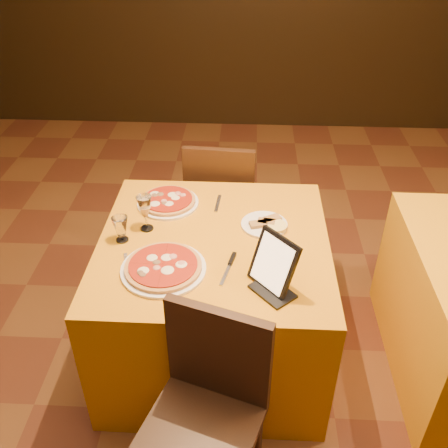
{
  "coord_description": "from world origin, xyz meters",
  "views": [
    {
      "loc": [
        -0.09,
        -1.48,
        2.18
      ],
      "look_at": [
        -0.19,
        0.4,
        0.86
      ],
      "focal_mm": 40.0,
      "sensor_mm": 36.0,
      "label": 1
    }
  ],
  "objects_px": {
    "main_table": "(215,298)",
    "chair_main_far": "(223,200)",
    "wine_glass": "(145,213)",
    "water_glass": "(121,229)",
    "pizza_far": "(168,202)",
    "pizza_near": "(163,268)",
    "tablet": "(274,263)",
    "chair_main_near": "(200,431)"
  },
  "relations": [
    {
      "from": "main_table",
      "to": "pizza_near",
      "type": "bearing_deg",
      "value": -131.49
    },
    {
      "from": "chair_main_near",
      "to": "wine_glass",
      "type": "height_order",
      "value": "wine_glass"
    },
    {
      "from": "chair_main_far",
      "to": "wine_glass",
      "type": "height_order",
      "value": "wine_glass"
    },
    {
      "from": "wine_glass",
      "to": "tablet",
      "type": "distance_m",
      "value": 0.71
    },
    {
      "from": "pizza_far",
      "to": "tablet",
      "type": "xyz_separation_m",
      "value": [
        0.53,
        -0.61,
        0.1
      ]
    },
    {
      "from": "chair_main_far",
      "to": "water_glass",
      "type": "height_order",
      "value": "chair_main_far"
    },
    {
      "from": "chair_main_far",
      "to": "water_glass",
      "type": "distance_m",
      "value": 1.03
    },
    {
      "from": "chair_main_far",
      "to": "pizza_near",
      "type": "distance_m",
      "value": 1.13
    },
    {
      "from": "main_table",
      "to": "pizza_far",
      "type": "relative_size",
      "value": 3.39
    },
    {
      "from": "main_table",
      "to": "wine_glass",
      "type": "bearing_deg",
      "value": 167.23
    },
    {
      "from": "pizza_near",
      "to": "water_glass",
      "type": "relative_size",
      "value": 2.91
    },
    {
      "from": "chair_main_near",
      "to": "pizza_near",
      "type": "distance_m",
      "value": 0.69
    },
    {
      "from": "main_table",
      "to": "chair_main_far",
      "type": "relative_size",
      "value": 1.21
    },
    {
      "from": "pizza_near",
      "to": "water_glass",
      "type": "xyz_separation_m",
      "value": [
        -0.23,
        0.21,
        0.05
      ]
    },
    {
      "from": "water_glass",
      "to": "pizza_near",
      "type": "bearing_deg",
      "value": -42.38
    },
    {
      "from": "pizza_far",
      "to": "wine_glass",
      "type": "relative_size",
      "value": 1.71
    },
    {
      "from": "chair_main_far",
      "to": "wine_glass",
      "type": "distance_m",
      "value": 0.92
    },
    {
      "from": "main_table",
      "to": "chair_main_far",
      "type": "distance_m",
      "value": 0.84
    },
    {
      "from": "main_table",
      "to": "chair_main_near",
      "type": "xyz_separation_m",
      "value": [
        0.0,
        -0.81,
        0.08
      ]
    },
    {
      "from": "main_table",
      "to": "water_glass",
      "type": "relative_size",
      "value": 8.46
    },
    {
      "from": "chair_main_near",
      "to": "pizza_near",
      "type": "height_order",
      "value": "chair_main_near"
    },
    {
      "from": "main_table",
      "to": "pizza_near",
      "type": "distance_m",
      "value": 0.5
    },
    {
      "from": "main_table",
      "to": "chair_main_far",
      "type": "xyz_separation_m",
      "value": [
        0.0,
        0.83,
        0.08
      ]
    },
    {
      "from": "chair_main_far",
      "to": "pizza_far",
      "type": "xyz_separation_m",
      "value": [
        -0.26,
        -0.53,
        0.31
      ]
    },
    {
      "from": "pizza_near",
      "to": "chair_main_near",
      "type": "bearing_deg",
      "value": -70.35
    },
    {
      "from": "chair_main_near",
      "to": "pizza_far",
      "type": "height_order",
      "value": "chair_main_near"
    },
    {
      "from": "main_table",
      "to": "tablet",
      "type": "distance_m",
      "value": 0.64
    },
    {
      "from": "main_table",
      "to": "water_glass",
      "type": "distance_m",
      "value": 0.62
    },
    {
      "from": "chair_main_near",
      "to": "pizza_far",
      "type": "relative_size",
      "value": 2.8
    },
    {
      "from": "wine_glass",
      "to": "water_glass",
      "type": "relative_size",
      "value": 1.46
    },
    {
      "from": "tablet",
      "to": "main_table",
      "type": "bearing_deg",
      "value": 179.85
    },
    {
      "from": "pizza_far",
      "to": "water_glass",
      "type": "relative_size",
      "value": 2.5
    },
    {
      "from": "pizza_near",
      "to": "tablet",
      "type": "bearing_deg",
      "value": -8.16
    },
    {
      "from": "pizza_near",
      "to": "wine_glass",
      "type": "height_order",
      "value": "wine_glass"
    },
    {
      "from": "pizza_near",
      "to": "wine_glass",
      "type": "distance_m",
      "value": 0.34
    },
    {
      "from": "pizza_far",
      "to": "water_glass",
      "type": "xyz_separation_m",
      "value": [
        -0.17,
        -0.33,
        0.05
      ]
    },
    {
      "from": "wine_glass",
      "to": "water_glass",
      "type": "xyz_separation_m",
      "value": [
        -0.1,
        -0.1,
        -0.03
      ]
    },
    {
      "from": "chair_main_near",
      "to": "water_glass",
      "type": "xyz_separation_m",
      "value": [
        -0.44,
        0.79,
        0.36
      ]
    },
    {
      "from": "wine_glass",
      "to": "water_glass",
      "type": "distance_m",
      "value": 0.14
    },
    {
      "from": "water_glass",
      "to": "tablet",
      "type": "xyz_separation_m",
      "value": [
        0.71,
        -0.28,
        0.06
      ]
    },
    {
      "from": "wine_glass",
      "to": "water_glass",
      "type": "height_order",
      "value": "wine_glass"
    },
    {
      "from": "wine_glass",
      "to": "chair_main_far",
      "type": "bearing_deg",
      "value": 66.13
    }
  ]
}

